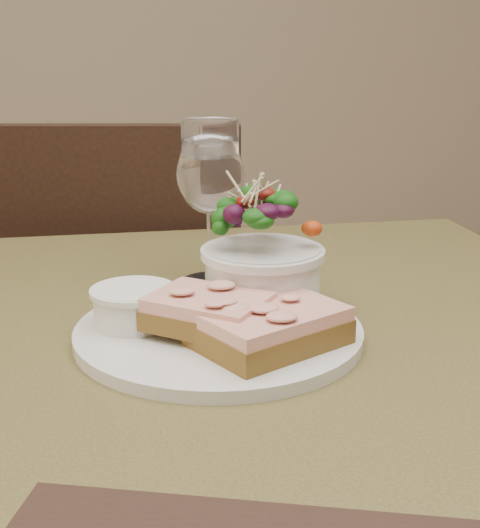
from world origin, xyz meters
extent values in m
cube|color=#3F341B|center=(0.00, 0.00, 0.73)|extent=(0.80, 0.80, 0.04)
cylinder|color=black|center=(0.34, 0.34, 0.35)|extent=(0.05, 0.05, 0.71)
cube|color=black|center=(-0.10, 0.66, 0.45)|extent=(0.49, 0.49, 0.04)
cube|color=black|center=(-0.13, 0.48, 0.68)|extent=(0.42, 0.11, 0.45)
cube|color=black|center=(-0.10, 0.66, 0.23)|extent=(0.42, 0.42, 0.45)
cylinder|color=silver|center=(-0.03, -0.02, 0.76)|extent=(0.27, 0.27, 0.01)
cube|color=#4D3214|center=(0.00, -0.07, 0.77)|extent=(0.15, 0.14, 0.02)
cube|color=#FFECC1|center=(0.00, -0.07, 0.79)|extent=(0.15, 0.14, 0.01)
cube|color=#4D3214|center=(-0.04, -0.04, 0.78)|extent=(0.13, 0.12, 0.02)
cube|color=#FFECC1|center=(-0.04, -0.04, 0.79)|extent=(0.13, 0.12, 0.01)
cylinder|color=silver|center=(-0.11, 0.00, 0.78)|extent=(0.08, 0.08, 0.04)
cylinder|color=olive|center=(-0.11, 0.00, 0.80)|extent=(0.07, 0.07, 0.01)
cylinder|color=silver|center=(0.02, 0.02, 0.79)|extent=(0.12, 0.12, 0.06)
ellipsoid|color=#0C3309|center=(0.02, 0.02, 0.85)|extent=(0.10, 0.10, 0.06)
ellipsoid|color=#0C3309|center=(-0.11, 0.04, 0.77)|extent=(0.04, 0.04, 0.01)
sphere|color=maroon|center=(-0.13, 0.03, 0.77)|extent=(0.02, 0.02, 0.02)
cylinder|color=white|center=(-0.02, 0.14, 0.75)|extent=(0.07, 0.07, 0.00)
cylinder|color=white|center=(-0.02, 0.14, 0.80)|extent=(0.01, 0.01, 0.09)
ellipsoid|color=white|center=(-0.02, 0.14, 0.88)|extent=(0.08, 0.08, 0.09)
camera|label=1|loc=(-0.13, -0.66, 1.02)|focal=50.00mm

